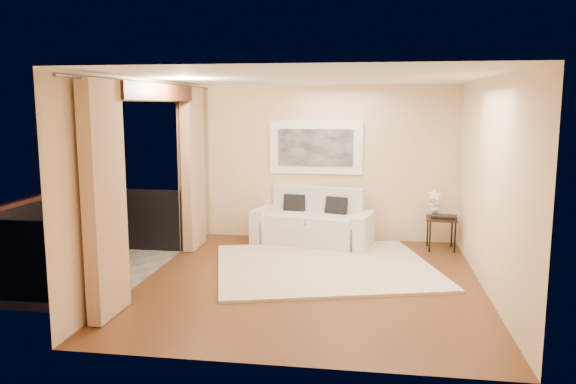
% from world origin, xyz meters
% --- Properties ---
extents(floor, '(5.00, 5.00, 0.00)m').
position_xyz_m(floor, '(0.00, 0.00, 0.00)').
color(floor, '#59331A').
rests_on(floor, ground).
extents(room_shell, '(5.00, 6.40, 5.00)m').
position_xyz_m(room_shell, '(-2.13, 0.00, 2.52)').
color(room_shell, white).
rests_on(room_shell, ground).
extents(balcony, '(1.81, 2.60, 1.17)m').
position_xyz_m(balcony, '(-3.31, 0.00, 0.18)').
color(balcony, '#605B56').
rests_on(balcony, ground).
extents(curtains, '(0.16, 4.80, 2.64)m').
position_xyz_m(curtains, '(-2.11, 0.00, 1.34)').
color(curtains, tan).
rests_on(curtains, ground).
extents(artwork, '(1.62, 0.07, 0.92)m').
position_xyz_m(artwork, '(-0.19, 2.46, 1.62)').
color(artwork, white).
rests_on(artwork, room_shell).
extents(rug, '(3.69, 3.42, 0.04)m').
position_xyz_m(rug, '(0.13, 0.67, 0.02)').
color(rug, beige).
rests_on(rug, floor).
extents(sofa, '(2.11, 1.24, 0.95)m').
position_xyz_m(sofa, '(-0.18, 2.09, 0.34)').
color(sofa, silver).
rests_on(sofa, floor).
extents(side_table, '(0.54, 0.54, 0.54)m').
position_xyz_m(side_table, '(1.93, 2.00, 0.48)').
color(side_table, black).
rests_on(side_table, floor).
extents(tray, '(0.43, 0.35, 0.05)m').
position_xyz_m(tray, '(1.95, 1.94, 0.56)').
color(tray, black).
rests_on(tray, side_table).
extents(orchid, '(0.24, 0.17, 0.44)m').
position_xyz_m(orchid, '(1.82, 2.17, 0.75)').
color(orchid, white).
rests_on(orchid, side_table).
extents(bistro_table, '(0.73, 0.73, 0.79)m').
position_xyz_m(bistro_table, '(-3.25, 0.27, 0.70)').
color(bistro_table, black).
rests_on(bistro_table, balcony).
extents(balcony_chair_far, '(0.38, 0.39, 0.88)m').
position_xyz_m(balcony_chair_far, '(-3.70, 0.68, 0.51)').
color(balcony_chair_far, black).
rests_on(balcony_chair_far, balcony).
extents(balcony_chair_near, '(0.45, 0.45, 0.87)m').
position_xyz_m(balcony_chair_near, '(-2.93, -0.91, 0.50)').
color(balcony_chair_near, black).
rests_on(balcony_chair_near, balcony).
extents(ice_bucket, '(0.18, 0.18, 0.20)m').
position_xyz_m(ice_bucket, '(-3.44, 0.39, 0.89)').
color(ice_bucket, silver).
rests_on(ice_bucket, bistro_table).
extents(candle, '(0.06, 0.06, 0.07)m').
position_xyz_m(candle, '(-3.20, 0.44, 0.82)').
color(candle, red).
rests_on(candle, bistro_table).
extents(vase, '(0.04, 0.04, 0.18)m').
position_xyz_m(vase, '(-3.27, 0.12, 0.88)').
color(vase, white).
rests_on(vase, bistro_table).
extents(glass_a, '(0.06, 0.06, 0.12)m').
position_xyz_m(glass_a, '(-3.13, 0.14, 0.85)').
color(glass_a, silver).
rests_on(glass_a, bistro_table).
extents(glass_b, '(0.06, 0.06, 0.12)m').
position_xyz_m(glass_b, '(-3.07, 0.32, 0.85)').
color(glass_b, white).
rests_on(glass_b, bistro_table).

